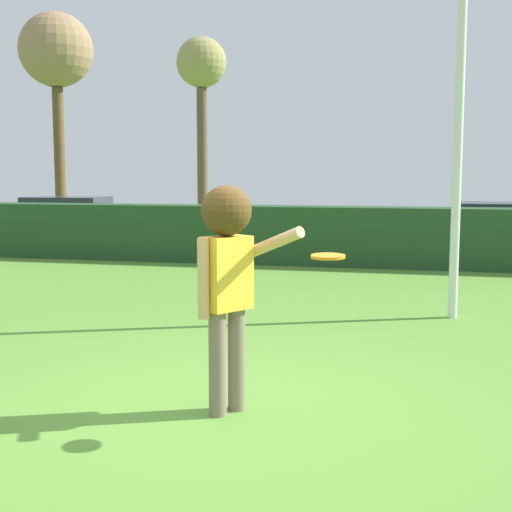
# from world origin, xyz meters

# --- Properties ---
(ground_plane) EXTENTS (60.00, 60.00, 0.00)m
(ground_plane) POSITION_xyz_m (0.00, 0.00, 0.00)
(ground_plane) COLOR #5C9334
(person) EXTENTS (0.84, 0.49, 1.82)m
(person) POSITION_xyz_m (0.05, -0.06, 1.21)
(person) COLOR #7D675B
(person) RESTS_ON ground
(frisbee) EXTENTS (0.25, 0.25, 0.03)m
(frisbee) POSITION_xyz_m (0.86, -0.27, 1.31)
(frisbee) COLOR orange
(lamppost) EXTENTS (0.24, 0.24, 5.79)m
(lamppost) POSITION_xyz_m (1.96, 4.22, 3.21)
(lamppost) COLOR silver
(lamppost) RESTS_ON ground
(hedge_row) EXTENTS (23.56, 0.90, 1.22)m
(hedge_row) POSITION_xyz_m (0.00, 9.26, 0.61)
(hedge_row) COLOR #244725
(hedge_row) RESTS_ON ground
(parked_car_silver) EXTENTS (4.33, 2.08, 1.25)m
(parked_car_silver) POSITION_xyz_m (-8.38, 12.97, 0.69)
(parked_car_silver) COLOR #B7B7BC
(parked_car_silver) RESTS_ON ground
(parked_car_black) EXTENTS (4.24, 1.88, 1.25)m
(parked_car_black) POSITION_xyz_m (3.36, 11.45, 0.69)
(parked_car_black) COLOR black
(parked_car_black) RESTS_ON ground
(maple_tree) EXTENTS (1.79, 1.79, 6.74)m
(maple_tree) POSITION_xyz_m (-6.23, 19.03, 5.49)
(maple_tree) COLOR brown
(maple_tree) RESTS_ON ground
(birch_tree) EXTENTS (2.42, 2.42, 7.17)m
(birch_tree) POSITION_xyz_m (-10.30, 16.11, 5.81)
(birch_tree) COLOR brown
(birch_tree) RESTS_ON ground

